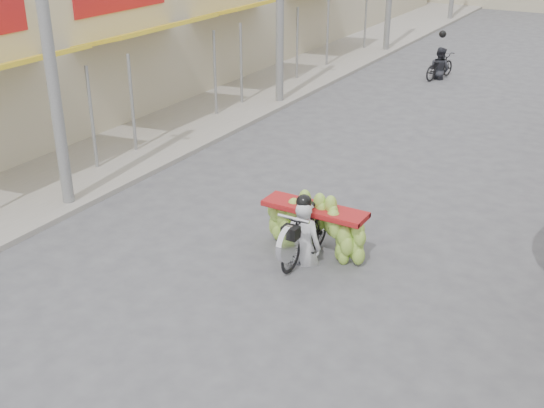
{
  "coord_description": "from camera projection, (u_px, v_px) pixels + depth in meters",
  "views": [
    {
      "loc": [
        4.95,
        -6.18,
        6.05
      ],
      "look_at": [
        -0.53,
        3.19,
        1.1
      ],
      "focal_mm": 45.0,
      "sensor_mm": 36.0,
      "label": 1
    }
  ],
  "objects": [
    {
      "name": "utility_pole_near",
      "position": [
        43.0,
        12.0,
        12.8
      ],
      "size": [
        0.6,
        0.24,
        8.0
      ],
      "color": "slate",
      "rests_on": "ground"
    },
    {
      "name": "sidewalk_left",
      "position": [
        282.0,
        76.0,
        24.61
      ],
      "size": [
        4.0,
        60.0,
        0.12
      ],
      "primitive_type": "cube",
      "color": "gray",
      "rests_on": "ground"
    },
    {
      "name": "bg_motorbike_a",
      "position": [
        440.0,
        58.0,
        24.2
      ],
      "size": [
        0.94,
        1.68,
        1.95
      ],
      "color": "black",
      "rests_on": "ground"
    },
    {
      "name": "banana_motorbike",
      "position": [
        309.0,
        221.0,
        12.15
      ],
      "size": [
        2.2,
        1.86,
        2.23
      ],
      "color": "black",
      "rests_on": "ground"
    },
    {
      "name": "ground",
      "position": [
        190.0,
        363.0,
        9.64
      ],
      "size": [
        120.0,
        120.0,
        0.0
      ],
      "primitive_type": "plane",
      "color": "#515156",
      "rests_on": "ground"
    }
  ]
}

